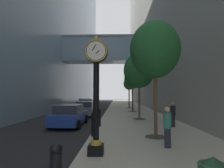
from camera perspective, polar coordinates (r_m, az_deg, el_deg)
The scene contains 15 objects.
ground_plane at distance 28.15m, azimuth -1.44°, elevation -7.77°, with size 110.00×110.00×0.00m, color black.
sidewalk_right at distance 31.15m, azimuth 4.82°, elevation -7.18°, with size 6.44×80.00×0.14m, color #ADA593.
street_clock at distance 7.08m, azimuth -4.69°, elevation -1.40°, with size 0.84×0.55×4.32m.
bollard_third at distance 10.24m, azimuth -5.47°, elevation -11.69°, with size 0.25×0.25×1.20m.
bollard_fourth at distance 13.28m, azimuth -3.84°, elevation -9.71°, with size 0.25×0.25×1.20m.
street_tree_near at distance 10.42m, azimuth 12.52°, elevation 9.83°, with size 2.59×2.59×5.99m.
street_tree_mid_near at distance 17.40m, azimuth 7.99°, elevation 3.98°, with size 2.75×2.75×5.89m.
street_tree_mid_far at distance 24.50m, azimuth 6.09°, elevation 1.33°, with size 2.10×2.10×5.28m.
street_tree_far at distance 31.65m, azimuth 5.05°, elevation 0.07°, with size 1.80×1.80×4.98m.
pedestrian_walking at distance 8.38m, azimuth 16.04°, elevation -11.80°, with size 0.47×0.47×1.66m.
pedestrian_by_clock at distance 13.61m, azimuth 17.57°, elevation -8.39°, with size 0.35×0.35×1.64m.
car_white_near at distance 26.30m, azimuth -7.30°, elevation -6.29°, with size 2.08×4.71×1.68m.
car_silver_mid at distance 33.46m, azimuth -7.96°, elevation -5.65°, with size 2.18×4.06×1.61m.
car_blue_far at distance 14.63m, azimuth -12.44°, elevation -9.03°, with size 2.13×4.57×1.56m.
car_grey_trailing at distance 20.73m, azimuth -7.77°, elevation -7.28°, with size 1.97×4.12×1.58m.
Camera 1 is at (1.43, -1.02, 2.30)m, focal length 30.94 mm.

